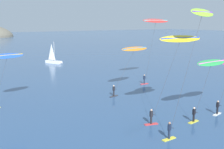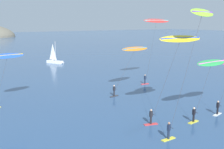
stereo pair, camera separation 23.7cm
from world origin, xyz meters
The scene contains 7 objects.
sailboat_near centered at (15.05, 65.91, 0.64)m, with size 3.29×5.81×5.70m.
kitesurfer_red centered at (20.35, 33.59, 10.37)m, with size 6.45×2.01×11.42m.
kitesurfer_green centered at (12.20, 16.00, 5.82)m, with size 6.00×1.47×6.70m.
kitesurfer_lime centered at (8.92, 15.17, 10.61)m, with size 8.33×2.33×12.20m.
kitesurfer_yellow centered at (9.02, 17.87, 8.33)m, with size 7.68×1.32×9.43m.
kitesurfer_blue centered at (-5.11, 33.94, 6.04)m, with size 5.35×2.66×6.85m.
kitesurfer_orange centered at (13.10, 30.58, 6.32)m, with size 8.46×2.78×7.03m.
Camera 2 is at (-14.02, -3.19, 10.82)m, focal length 45.00 mm.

